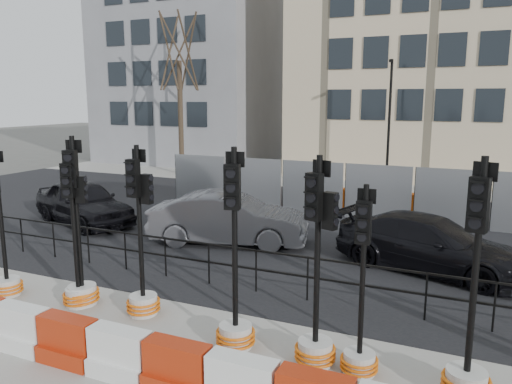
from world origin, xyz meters
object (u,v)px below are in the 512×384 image
at_px(traffic_signal_h, 468,351).
at_px(car_c, 430,244).
at_px(car_a, 84,202).
at_px(traffic_signal_d, 142,276).
at_px(traffic_signal_a, 5,267).

bearing_deg(traffic_signal_h, car_c, 116.27).
bearing_deg(car_c, car_a, 104.83).
bearing_deg(traffic_signal_h, car_a, 171.24).
xyz_separation_m(traffic_signal_h, car_c, (-1.01, 5.51, -0.04)).
xyz_separation_m(traffic_signal_d, car_a, (-6.38, 5.27, -0.06)).
distance_m(traffic_signal_h, car_c, 5.60).
bearing_deg(car_a, traffic_signal_a, -132.46).
bearing_deg(traffic_signal_d, traffic_signal_h, -0.69).
xyz_separation_m(traffic_signal_h, car_a, (-12.36, 5.67, 0.02)).
distance_m(traffic_signal_d, traffic_signal_h, 5.99).
xyz_separation_m(traffic_signal_d, traffic_signal_h, (5.98, -0.41, -0.09)).
height_order(traffic_signal_h, car_c, traffic_signal_h).
bearing_deg(car_a, traffic_signal_d, -110.18).
height_order(traffic_signal_d, car_a, traffic_signal_d).
xyz_separation_m(traffic_signal_a, car_c, (8.31, 5.52, 0.01)).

